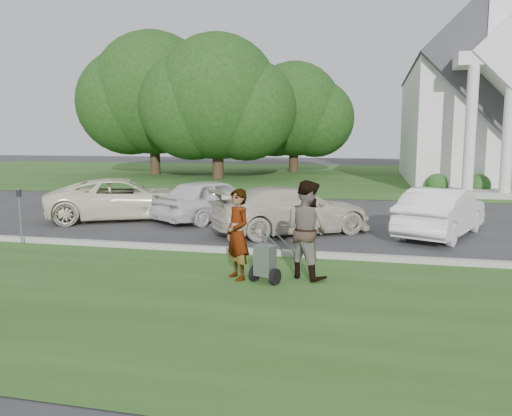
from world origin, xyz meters
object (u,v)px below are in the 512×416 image
(tree_far, at_px, (153,99))
(person_right, at_px, (307,230))
(striping_cart, at_px, (265,261))
(person_left, at_px, (238,235))
(car_b, at_px, (212,199))
(car_c, at_px, (292,210))
(car_a, at_px, (124,199))
(parking_meter_far, at_px, (20,210))
(tree_left, at_px, (217,103))
(parking_meter_near, at_px, (236,220))
(car_d, at_px, (441,212))
(church, at_px, (486,86))
(tree_back, at_px, (294,114))

(tree_far, bearing_deg, person_right, -60.03)
(striping_cart, height_order, person_left, person_left)
(tree_far, height_order, car_b, tree_far)
(car_c, bearing_deg, car_a, 45.84)
(parking_meter_far, bearing_deg, tree_left, 93.72)
(striping_cart, relative_size, parking_meter_near, 0.77)
(car_a, bearing_deg, car_d, -120.64)
(person_right, bearing_deg, car_c, -45.64)
(striping_cart, height_order, parking_meter_far, parking_meter_far)
(tree_far, distance_m, parking_meter_far, 26.20)
(person_left, distance_m, parking_meter_far, 6.63)
(car_a, height_order, car_d, car_a)
(car_a, bearing_deg, car_c, -128.28)
(parking_meter_far, bearing_deg, person_right, -10.81)
(parking_meter_far, bearing_deg, church, 55.62)
(parking_meter_far, relative_size, car_a, 0.29)
(striping_cart, xyz_separation_m, person_right, (0.72, 0.54, 0.54))
(tree_left, bearing_deg, car_d, -55.74)
(church, xyz_separation_m, parking_meter_near, (-9.64, -23.30, -4.99))
(tree_back, distance_m, parking_meter_far, 30.03)
(car_b, bearing_deg, parking_meter_far, 81.92)
(church, height_order, tree_left, church)
(tree_back, height_order, parking_meter_far, tree_back)
(tree_left, xyz_separation_m, tree_back, (4.00, 8.00, -0.38))
(church, bearing_deg, car_a, -129.09)
(car_b, height_order, car_d, car_b)
(person_right, height_order, car_a, person_right)
(tree_back, bearing_deg, car_a, -94.41)
(striping_cart, xyz_separation_m, car_c, (-0.30, 5.16, 0.26))
(person_right, distance_m, car_a, 9.14)
(church, relative_size, car_c, 5.10)
(person_left, xyz_separation_m, parking_meter_near, (-0.40, 1.37, 0.06))
(car_c, bearing_deg, car_d, -115.41)
(person_left, bearing_deg, car_c, 132.80)
(person_right, xyz_separation_m, car_a, (-7.02, 5.85, -0.26))
(person_right, bearing_deg, striping_cart, 68.84)
(striping_cart, relative_size, car_a, 0.23)
(person_right, relative_size, parking_meter_near, 1.28)
(tree_left, relative_size, tree_far, 0.91)
(person_left, xyz_separation_m, car_c, (0.28, 5.03, -0.20))
(car_a, bearing_deg, person_left, -164.28)
(parking_meter_near, bearing_deg, car_b, 113.51)
(parking_meter_near, height_order, car_c, parking_meter_near)
(church, bearing_deg, parking_meter_far, -124.38)
(church, relative_size, person_left, 13.54)
(tree_back, height_order, striping_cart, tree_back)
(person_left, bearing_deg, car_d, 97.13)
(tree_far, bearing_deg, parking_meter_far, -73.28)
(parking_meter_near, distance_m, car_a, 7.23)
(church, distance_m, car_b, 22.20)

